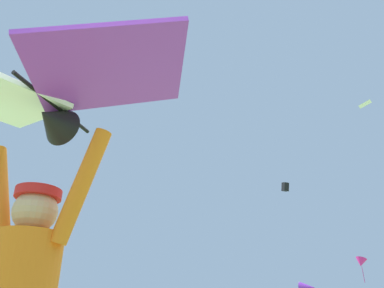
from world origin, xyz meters
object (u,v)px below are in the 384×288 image
object	(u,v)px
held_stunt_kite	(48,93)
distant_kite_magenta_low_left	(361,262)
distant_kite_black_low_right	(285,187)
distant_kite_white_mid_left	(365,104)

from	to	relation	value
held_stunt_kite	distant_kite_magenta_low_left	xyz separation A→B (m)	(-4.11, 27.28, 2.74)
held_stunt_kite	distant_kite_black_low_right	distance (m)	32.72
held_stunt_kite	distant_kite_white_mid_left	size ratio (longest dim) A/B	2.79
held_stunt_kite	distant_kite_black_low_right	size ratio (longest dim) A/B	2.10
distant_kite_magenta_low_left	distant_kite_white_mid_left	bearing A→B (deg)	-73.79
distant_kite_white_mid_left	distant_kite_magenta_low_left	size ratio (longest dim) A/B	0.37
held_stunt_kite	distant_kite_white_mid_left	distance (m)	14.12
distant_kite_magenta_low_left	distant_kite_black_low_right	world-z (taller)	distant_kite_black_low_right
distant_kite_magenta_low_left	distant_kite_black_low_right	distance (m)	9.48
held_stunt_kite	distant_kite_white_mid_left	world-z (taller)	distant_kite_white_mid_left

